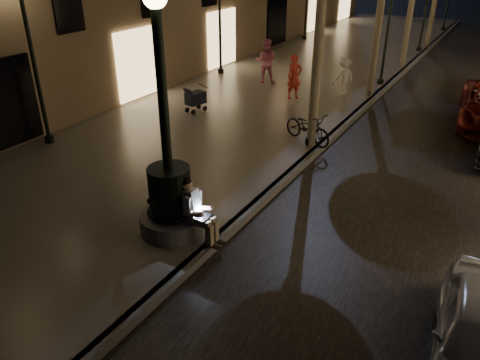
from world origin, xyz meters
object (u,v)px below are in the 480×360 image
Objects in this scene: lamp_curb_b at (390,11)px; pedestrian_red at (294,77)px; lamp_left_b at (220,6)px; stroller at (195,98)px; fountain_lamppost at (170,189)px; pedestrian_pink at (266,61)px; seated_man_laptop at (194,208)px; lamp_curb_a at (317,45)px; pedestrian_white at (343,76)px; lamp_left_a at (30,44)px; bicycle at (308,127)px.

lamp_curb_b is 2.78× the size of pedestrian_red.
lamp_curb_b is 7.38m from lamp_left_b.
stroller is at bearing -179.17° from pedestrian_red.
fountain_lamppost reaches higher than pedestrian_pink.
pedestrian_red is at bearing 99.69° from fountain_lamppost.
lamp_curb_a reaches higher than seated_man_laptop.
pedestrian_red is (-2.42, -3.93, -2.17)m from lamp_curb_b.
seated_man_laptop is 0.29× the size of lamp_curb_a.
fountain_lamppost reaches higher than pedestrian_white.
pedestrian_white is (-0.81, 11.49, 0.04)m from seated_man_laptop.
lamp_curb_b is 4.64× the size of stroller.
lamp_left_b is 2.55× the size of pedestrian_pink.
lamp_left_b is at bearing 90.00° from lamp_left_a.
lamp_left_b is 2.78× the size of pedestrian_red.
bicycle is (6.94, -5.85, -2.56)m from lamp_left_b.
lamp_left_a is at bearing -102.30° from stroller.
lamp_curb_a is 5.50m from stroller.
pedestrian_red is at bearing 51.11° from bicycle.
lamp_left_a is at bearing -120.61° from lamp_curb_b.
lamp_left_b is 2.63× the size of bicycle.
lamp_left_a is 8.49m from bicycle.
lamp_left_a is 2.63× the size of bicycle.
fountain_lamppost reaches higher than lamp_left_a.
seated_man_laptop is at bearing 0.00° from fountain_lamppost.
pedestrian_pink is at bearing 110.78° from seated_man_laptop.
lamp_left_b is 3.10× the size of pedestrian_white.
pedestrian_pink is 3.60m from pedestrian_white.
lamp_curb_b is (0.00, 8.00, 0.00)m from lamp_curb_a.
lamp_curb_a reaches higher than pedestrian_red.
seated_man_laptop is at bearing -15.92° from lamp_left_a.
lamp_curb_a is (0.70, 6.00, 2.02)m from fountain_lamppost.
stroller is at bearing 125.20° from seated_man_laptop.
lamp_left_b reaches higher than stroller.
lamp_left_a is at bearing -173.37° from pedestrian_red.
fountain_lamppost is 1.08× the size of lamp_left_b.
seated_man_laptop is (0.61, 0.00, -0.28)m from fountain_lamppost.
fountain_lamppost is 1.08× the size of lamp_left_a.
fountain_lamppost reaches higher than bicycle.
lamp_left_b is at bearing 71.01° from bicycle.
lamp_left_b is (-7.10, -2.00, 0.00)m from lamp_curb_b.
pedestrian_white is (3.94, 4.75, 0.26)m from stroller.
fountain_lamppost is 3.01× the size of pedestrian_red.
pedestrian_white is 0.85× the size of bicycle.
pedestrian_pink is (2.60, 9.62, -2.09)m from lamp_left_a.
lamp_curb_a is at bearing 89.18° from seated_man_laptop.
lamp_left_a is at bearing -2.21° from pedestrian_white.
pedestrian_pink is 7.00m from bicycle.
lamp_left_a is 9.58m from pedestrian_red.
lamp_curb_a is at bearing 4.60° from stroller.
pedestrian_white is at bearing -10.32° from pedestrian_red.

